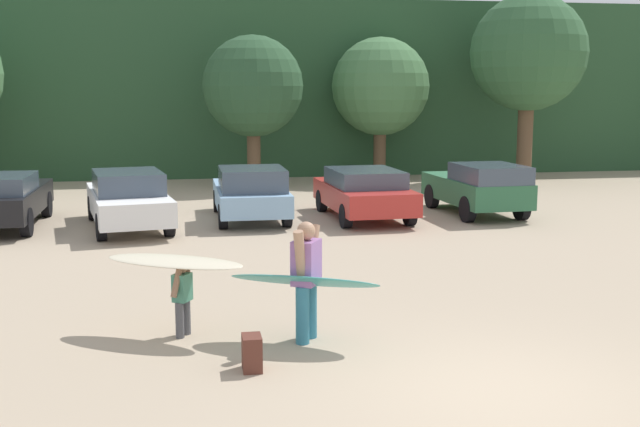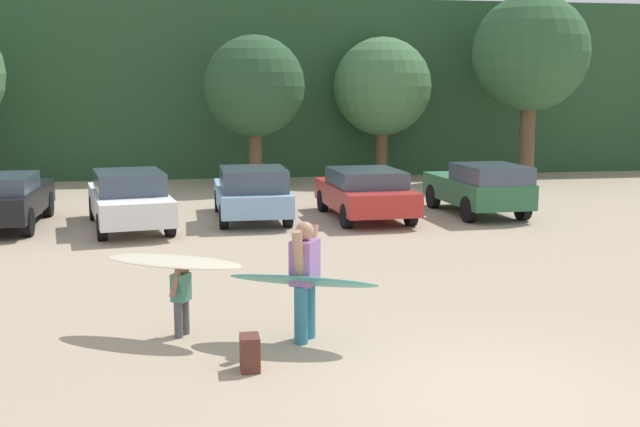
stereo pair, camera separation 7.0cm
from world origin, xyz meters
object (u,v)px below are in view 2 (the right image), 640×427
object	(u,v)px
parked_car_white	(129,198)
person_child	(181,294)
parked_car_black	(4,198)
person_adult	(305,274)
parked_car_sky_blue	(252,192)
backpack_dropped	(250,353)
parked_car_forest_green	(480,187)
surfboard_teal	(303,281)
surfboard_cream	(173,261)
parked_car_red	(365,192)

from	to	relation	value
parked_car_white	person_child	world-z (taller)	parked_car_white
parked_car_black	person_adult	world-z (taller)	person_adult
parked_car_sky_blue	backpack_dropped	distance (m)	11.31
parked_car_forest_green	surfboard_teal	xyz separation A→B (m)	(-6.44, -10.12, 0.09)
parked_car_black	backpack_dropped	distance (m)	12.38
surfboard_teal	surfboard_cream	bearing A→B (deg)	3.98
parked_car_red	surfboard_teal	bearing A→B (deg)	159.86
person_child	backpack_dropped	xyz separation A→B (m)	(0.85, -1.54, -0.38)
parked_car_red	parked_car_forest_green	bearing A→B (deg)	-92.20
parked_car_black	surfboard_cream	size ratio (longest dim) A/B	2.11
parked_car_white	backpack_dropped	size ratio (longest dim) A/B	10.88
person_child	surfboard_cream	distance (m)	0.49
parked_car_red	parked_car_forest_green	size ratio (longest dim) A/B	1.08
person_child	surfboard_teal	bearing A→B (deg)	-168.67
parked_car_white	person_child	distance (m)	9.16
parked_car_black	parked_car_sky_blue	distance (m)	6.27
person_adult	parked_car_red	bearing A→B (deg)	-76.90
parked_car_black	parked_car_forest_green	size ratio (longest dim) A/B	1.13
parked_car_sky_blue	person_adult	world-z (taller)	person_adult
person_adult	surfboard_teal	bearing A→B (deg)	93.75
person_adult	backpack_dropped	bearing A→B (deg)	81.19
parked_car_forest_green	person_child	distance (m)	12.52
surfboard_cream	parked_car_white	bearing A→B (deg)	-53.53
surfboard_teal	parked_car_sky_blue	bearing A→B (deg)	-66.48
parked_car_white	parked_car_red	xyz separation A→B (m)	(6.20, 0.45, -0.03)
parked_car_red	backpack_dropped	world-z (taller)	parked_car_red
person_child	backpack_dropped	distance (m)	1.80
parked_car_forest_green	person_adult	world-z (taller)	person_adult
surfboard_teal	surfboard_cream	xyz separation A→B (m)	(-1.77, 0.65, 0.20)
parked_car_red	backpack_dropped	size ratio (longest dim) A/B	9.60
parked_car_white	person_adult	xyz separation A→B (m)	(3.07, -9.56, 0.20)
parked_car_sky_blue	parked_car_white	bearing A→B (deg)	101.45
parked_car_forest_green	person_adult	xyz separation A→B (m)	(-6.40, -10.04, 0.17)
parked_car_black	backpack_dropped	bearing A→B (deg)	-155.06
parked_car_red	parked_car_forest_green	world-z (taller)	parked_car_forest_green
parked_car_black	person_adult	distance (m)	11.86
parked_car_black	parked_car_forest_green	bearing A→B (deg)	-90.99
parked_car_forest_green	person_child	world-z (taller)	parked_car_forest_green
surfboard_cream	surfboard_teal	bearing A→B (deg)	-171.71
backpack_dropped	parked_car_forest_green	bearing A→B (deg)	56.79
parked_car_white	person_adult	size ratio (longest dim) A/B	2.89
parked_car_sky_blue	person_child	world-z (taller)	parked_car_sky_blue
surfboard_teal	person_child	bearing A→B (deg)	5.05
parked_car_red	backpack_dropped	xyz separation A→B (m)	(-3.98, -11.05, -0.50)
parked_car_forest_green	person_adult	distance (m)	11.90
parked_car_white	person_adult	distance (m)	10.04
parked_car_white	surfboard_cream	xyz separation A→B (m)	(1.26, -8.99, 0.32)
parked_car_black	person_child	size ratio (longest dim) A/B	4.19
parked_car_white	parked_car_sky_blue	distance (m)	3.21
parked_car_black	parked_car_sky_blue	size ratio (longest dim) A/B	1.07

